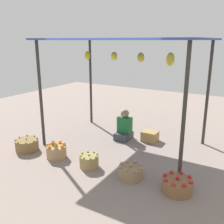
{
  "coord_description": "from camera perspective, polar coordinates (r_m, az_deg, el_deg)",
  "views": [
    {
      "loc": [
        2.7,
        -5.14,
        2.45
      ],
      "look_at": [
        0.0,
        -0.56,
        0.95
      ],
      "focal_mm": 40.81,
      "sensor_mm": 36.0,
      "label": 1
    }
  ],
  "objects": [
    {
      "name": "ground_plane",
      "position": [
        6.3,
        2.62,
        -7.13
      ],
      "size": [
        14.0,
        14.0,
        0.0
      ],
      "primitive_type": "plane",
      "color": "gray"
    },
    {
      "name": "market_stall_structure",
      "position": [
        5.8,
        3.03,
        14.32
      ],
      "size": [
        3.63,
        2.31,
        2.49
      ],
      "color": "#38332D",
      "rests_on": "ground"
    },
    {
      "name": "vendor_person",
      "position": [
        6.51,
        2.76,
        -3.55
      ],
      "size": [
        0.36,
        0.44,
        0.78
      ],
      "color": "#3B3F49",
      "rests_on": "ground"
    },
    {
      "name": "basket_green_chilies",
      "position": [
        6.22,
        -18.51,
        -6.99
      ],
      "size": [
        0.52,
        0.52,
        0.29
      ],
      "color": "olive",
      "rests_on": "ground"
    },
    {
      "name": "basket_oranges",
      "position": [
        5.68,
        -12.34,
        -8.59
      ],
      "size": [
        0.43,
        0.43,
        0.33
      ],
      "color": "#A07F55",
      "rests_on": "ground"
    },
    {
      "name": "basket_limes",
      "position": [
        5.19,
        -5.16,
        -10.91
      ],
      "size": [
        0.38,
        0.38,
        0.29
      ],
      "color": "#977E4D",
      "rests_on": "ground"
    },
    {
      "name": "basket_potatoes",
      "position": [
        4.82,
        4.17,
        -13.26
      ],
      "size": [
        0.45,
        0.45,
        0.28
      ],
      "color": "#947655",
      "rests_on": "ground"
    },
    {
      "name": "basket_red_apples",
      "position": [
        4.55,
        14.38,
        -15.63
      ],
      "size": [
        0.52,
        0.52,
        0.29
      ],
      "color": "brown",
      "rests_on": "ground"
    },
    {
      "name": "wooden_crate_near_vendor",
      "position": [
        6.5,
        8.49,
        -5.36
      ],
      "size": [
        0.38,
        0.32,
        0.25
      ],
      "primitive_type": "cube",
      "color": "#AC884D",
      "rests_on": "ground"
    }
  ]
}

